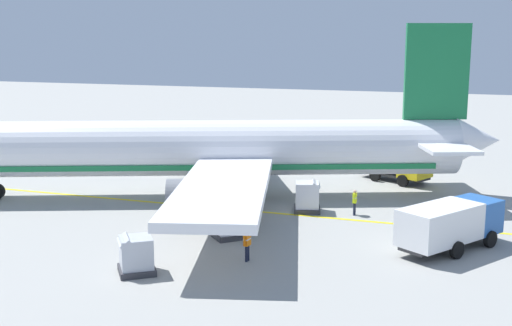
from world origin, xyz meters
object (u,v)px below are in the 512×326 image
object	(u,v)px
airliner_foreground	(204,149)
cargo_container_mid	(136,255)
service_truck_fuel	(451,223)
crew_marshaller	(355,200)
crew_supervisor	(247,242)
cargo_container_near	(307,197)
service_truck_baggage	(396,164)
cargo_container_far	(228,221)

from	to	relation	value
airliner_foreground	cargo_container_mid	size ratio (longest dim) A/B	17.13
service_truck_fuel	crew_marshaller	size ratio (longest dim) A/B	4.09
airliner_foreground	crew_supervisor	bearing A→B (deg)	-147.83
service_truck_fuel	crew_supervisor	xyz separation A→B (m)	(-5.13, 9.50, -0.47)
cargo_container_near	crew_marshaller	size ratio (longest dim) A/B	1.26
airliner_foreground	crew_marshaller	bearing A→B (deg)	-96.37
airliner_foreground	service_truck_fuel	size ratio (longest dim) A/B	6.06
service_truck_fuel	service_truck_baggage	bearing A→B (deg)	16.79
airliner_foreground	service_truck_baggage	world-z (taller)	airliner_foreground
airliner_foreground	service_truck_fuel	world-z (taller)	airliner_foreground
cargo_container_near	cargo_container_far	bearing A→B (deg)	157.26
service_truck_baggage	cargo_container_near	world-z (taller)	service_truck_baggage
cargo_container_mid	crew_supervisor	size ratio (longest dim) A/B	1.42
cargo_container_mid	airliner_foreground	bearing A→B (deg)	10.61
service_truck_fuel	service_truck_baggage	distance (m)	16.44
airliner_foreground	crew_marshaller	xyz separation A→B (m)	(-1.20, -10.72, -2.44)
service_truck_baggage	airliner_foreground	bearing A→B (deg)	128.28
cargo_container_near	crew_supervisor	size ratio (longest dim) A/B	1.24
airliner_foreground	service_truck_fuel	bearing A→B (deg)	-110.70
cargo_container_far	cargo_container_mid	bearing A→B (deg)	162.27
service_truck_baggage	cargo_container_near	xyz separation A→B (m)	(-10.75, 4.23, -0.43)
cargo_container_near	airliner_foreground	bearing A→B (deg)	80.28
cargo_container_mid	crew_supervisor	xyz separation A→B (m)	(3.29, -4.44, 0.08)
cargo_container_far	crew_marshaller	size ratio (longest dim) A/B	1.52
airliner_foreground	cargo_container_near	xyz separation A→B (m)	(-1.32, -7.71, -2.43)
cargo_container_near	crew_supervisor	world-z (taller)	cargo_container_near
crew_marshaller	crew_supervisor	size ratio (longest dim) A/B	0.98
service_truck_baggage	cargo_container_mid	xyz separation A→B (m)	(-24.15, 9.19, -0.50)
service_truck_fuel	cargo_container_near	world-z (taller)	service_truck_fuel
cargo_container_near	service_truck_baggage	bearing A→B (deg)	-21.50
service_truck_fuel	crew_marshaller	xyz separation A→B (m)	(5.11, 5.97, -0.49)
crew_marshaller	crew_supervisor	distance (m)	10.83
cargo_container_far	airliner_foreground	bearing A→B (deg)	31.31
cargo_container_mid	crew_marshaller	size ratio (longest dim) A/B	1.44
cargo_container_far	crew_supervisor	world-z (taller)	cargo_container_far
service_truck_baggage	cargo_container_far	bearing A→B (deg)	158.02
service_truck_fuel	crew_supervisor	world-z (taller)	service_truck_fuel
airliner_foreground	crew_supervisor	world-z (taller)	airliner_foreground
crew_supervisor	cargo_container_near	bearing A→B (deg)	-2.92
airliner_foreground	cargo_container_mid	distance (m)	15.19
service_truck_fuel	cargo_container_near	bearing A→B (deg)	60.96
cargo_container_mid	cargo_container_far	size ratio (longest dim) A/B	0.95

